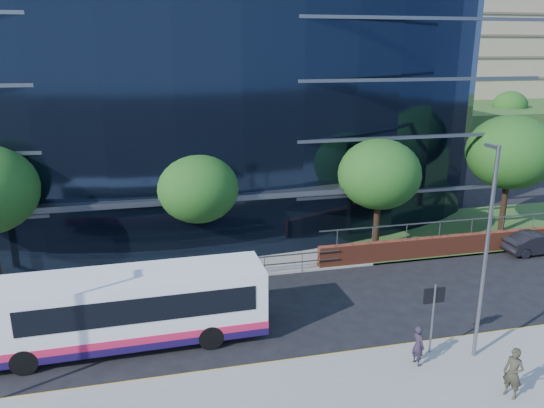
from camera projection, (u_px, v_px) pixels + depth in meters
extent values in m
plane|color=black|center=(304.00, 348.00, 20.70)|extent=(200.00, 200.00, 0.00)
cube|color=gray|center=(312.00, 360.00, 19.74)|extent=(80.00, 0.25, 0.16)
cube|color=gold|center=(310.00, 359.00, 19.95)|extent=(80.00, 0.08, 0.01)
cube|color=gold|center=(309.00, 357.00, 20.09)|extent=(80.00, 0.08, 0.01)
cube|color=gray|center=(144.00, 257.00, 29.61)|extent=(50.00, 8.00, 0.10)
cube|color=black|center=(163.00, 93.00, 39.94)|extent=(38.00, 16.00, 16.00)
cube|color=#595E66|center=(179.00, 199.00, 27.62)|extent=(22.00, 1.20, 0.30)
cube|color=slate|center=(100.00, 272.00, 25.15)|extent=(24.00, 0.05, 0.05)
cube|color=slate|center=(101.00, 281.00, 25.28)|extent=(24.00, 0.05, 0.05)
cylinder|color=slate|center=(101.00, 282.00, 25.29)|extent=(0.04, 0.04, 1.10)
cube|color=#2D511E|center=(401.00, 112.00, 79.51)|extent=(60.00, 42.00, 4.00)
cube|color=tan|center=(402.00, 7.00, 77.14)|extent=(50.00, 12.00, 26.00)
cylinder|color=slate|center=(432.00, 319.00, 19.77)|extent=(0.08, 0.08, 2.80)
cube|color=black|center=(434.00, 295.00, 19.52)|extent=(0.85, 0.06, 0.60)
cylinder|color=black|center=(200.00, 238.00, 28.49)|extent=(0.36, 0.36, 2.86)
ellipsoid|color=#174213|center=(198.00, 188.00, 27.70)|extent=(4.29, 4.29, 3.65)
cylinder|color=black|center=(376.00, 225.00, 30.22)|extent=(0.36, 0.36, 3.08)
ellipsoid|color=#174213|center=(379.00, 174.00, 29.37)|extent=(4.62, 4.62, 3.93)
cylinder|color=black|center=(504.00, 206.00, 33.09)|extent=(0.36, 0.36, 3.52)
ellipsoid|color=#174213|center=(511.00, 152.00, 32.12)|extent=(5.28, 5.28, 4.49)
cylinder|color=black|center=(401.00, 133.00, 62.93)|extent=(0.36, 0.36, 3.08)
ellipsoid|color=#174213|center=(402.00, 108.00, 62.08)|extent=(4.62, 4.62, 3.93)
cylinder|color=black|center=(507.00, 127.00, 68.39)|extent=(0.36, 0.36, 2.86)
ellipsoid|color=#174213|center=(510.00, 106.00, 67.60)|extent=(4.29, 4.29, 3.65)
cylinder|color=slate|center=(485.00, 256.00, 18.81)|extent=(0.14, 0.14, 8.00)
cube|color=slate|center=(492.00, 146.00, 18.03)|extent=(0.15, 0.70, 0.12)
cube|color=white|center=(125.00, 307.00, 20.49)|extent=(10.89, 2.67, 2.61)
cube|color=#1E1046|center=(127.00, 333.00, 20.82)|extent=(10.92, 2.72, 0.30)
cube|color=#E4214E|center=(126.00, 326.00, 20.73)|extent=(10.92, 2.72, 0.30)
cube|color=black|center=(140.00, 296.00, 20.53)|extent=(8.73, 2.68, 0.99)
cylinder|color=black|center=(24.00, 362.00, 18.93)|extent=(0.99, 0.31, 0.99)
cylinder|color=black|center=(211.00, 337.00, 20.54)|extent=(0.99, 0.31, 0.99)
imported|color=black|center=(537.00, 243.00, 30.09)|extent=(3.83, 1.37, 1.26)
imported|color=#281F2F|center=(418.00, 345.00, 19.19)|extent=(0.47, 0.62, 1.54)
imported|color=#353325|center=(513.00, 373.00, 17.35)|extent=(0.66, 0.76, 1.76)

